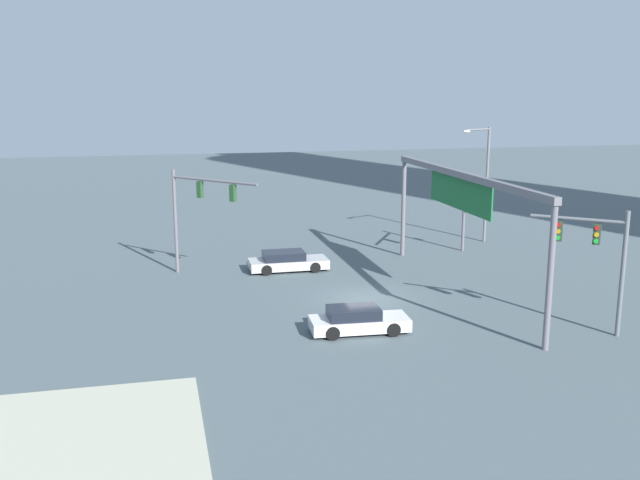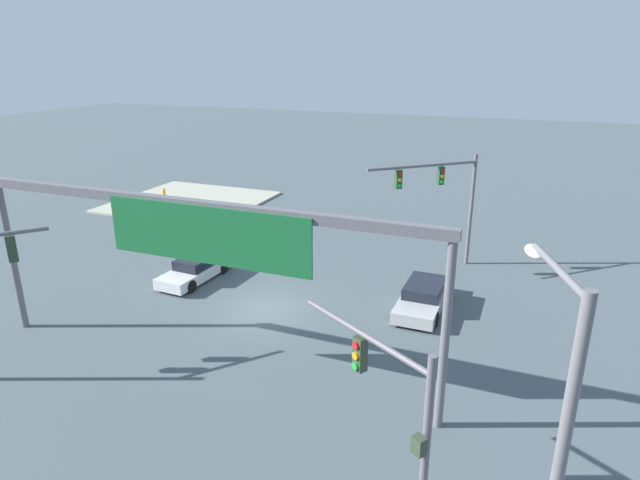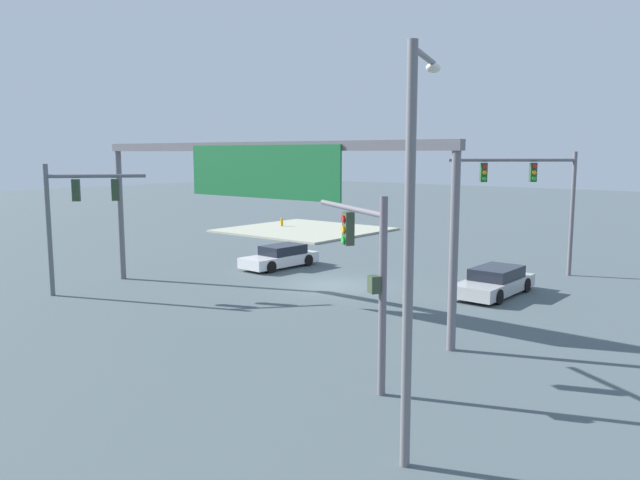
{
  "view_description": "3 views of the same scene",
  "coord_description": "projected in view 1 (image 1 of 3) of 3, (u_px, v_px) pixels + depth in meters",
  "views": [
    {
      "loc": [
        34.77,
        -10.79,
        11.03
      ],
      "look_at": [
        0.87,
        -2.73,
        3.52
      ],
      "focal_mm": 39.87,
      "sensor_mm": 36.0,
      "label": 1
    },
    {
      "loc": [
        -10.81,
        20.05,
        11.28
      ],
      "look_at": [
        -1.78,
        -2.54,
        2.87
      ],
      "focal_mm": 30.23,
      "sensor_mm": 36.0,
      "label": 2
    },
    {
      "loc": [
        -17.87,
        22.83,
        6.24
      ],
      "look_at": [
        -1.48,
        2.64,
        2.58
      ],
      "focal_mm": 35.16,
      "sensor_mm": 36.0,
      "label": 3
    }
  ],
  "objects": [
    {
      "name": "overhead_sign_gantry",
      "position": [
        461.0,
        193.0,
        38.11
      ],
      "size": [
        18.37,
        0.43,
        6.63
      ],
      "color": "slate",
      "rests_on": "ground"
    },
    {
      "name": "traffic_signal_near_corner",
      "position": [
        463.0,
        204.0,
        47.24
      ],
      "size": [
        4.01,
        2.83,
        5.16
      ],
      "rotation": [
        0.0,
        0.0,
        -0.55
      ],
      "color": "slate",
      "rests_on": "ground"
    },
    {
      "name": "ground_plane",
      "position": [
        366.0,
        299.0,
        37.83
      ],
      "size": [
        173.52,
        173.52,
        0.0
      ],
      "primitive_type": "plane",
      "color": "#4A585C"
    },
    {
      "name": "traffic_signal_cross_street",
      "position": [
        196.0,
        203.0,
        41.31
      ],
      "size": [
        4.88,
        4.45,
        6.27
      ],
      "rotation": [
        0.0,
        0.0,
        0.74
      ],
      "color": "slate",
      "rests_on": "ground"
    },
    {
      "name": "traffic_signal_opposite_side",
      "position": [
        599.0,
        250.0,
        31.81
      ],
      "size": [
        2.85,
        3.31,
        5.74
      ],
      "rotation": [
        0.0,
        0.0,
        -2.28
      ],
      "color": "slate",
      "rests_on": "ground"
    },
    {
      "name": "sedan_car_waiting_far",
      "position": [
        358.0,
        320.0,
        32.49
      ],
      "size": [
        2.01,
        4.61,
        1.21
      ],
      "rotation": [
        0.0,
        0.0,
        1.51
      ],
      "color": "silver",
      "rests_on": "ground"
    },
    {
      "name": "sedan_car_approaching",
      "position": [
        287.0,
        261.0,
        43.51
      ],
      "size": [
        2.0,
        4.82,
        1.21
      ],
      "rotation": [
        0.0,
        0.0,
        1.56
      ],
      "color": "#B3B4B2",
      "rests_on": "ground"
    },
    {
      "name": "streetlamp_curved_arm",
      "position": [
        484.0,
        176.0,
        50.68
      ],
      "size": [
        1.06,
        2.49,
        8.28
      ],
      "rotation": [
        0.0,
        0.0,
        -1.24
      ],
      "color": "slate",
      "rests_on": "ground"
    },
    {
      "name": "sidewalk_corner",
      "position": [
        21.0,
        471.0,
        20.71
      ],
      "size": [
        11.09,
        10.81,
        0.15
      ],
      "primitive_type": "cube",
      "color": "#ABAC95",
      "rests_on": "ground"
    }
  ]
}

